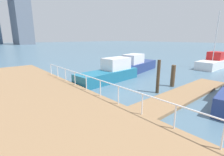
# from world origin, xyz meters

# --- Properties ---
(ground_plane) EXTENTS (300.00, 300.00, 0.00)m
(ground_plane) POSITION_xyz_m (0.00, 20.00, 0.00)
(ground_plane) COLOR slate
(floating_dock) EXTENTS (11.20, 2.00, 0.18)m
(floating_dock) POSITION_xyz_m (2.10, 10.80, 0.09)
(floating_dock) COLOR #93704C
(floating_dock) RESTS_ON ground_plane
(boardwalk_railing) EXTENTS (0.06, 27.12, 1.08)m
(boardwalk_railing) POSITION_xyz_m (-3.15, 8.62, 1.24)
(boardwalk_railing) COLOR white
(boardwalk_railing) RESTS_ON boardwalk
(dock_piling_3) EXTENTS (0.36, 0.36, 1.84)m
(dock_piling_3) POSITION_xyz_m (3.59, 12.55, 0.92)
(dock_piling_3) COLOR brown
(dock_piling_3) RESTS_ON ground_plane
(dock_piling_4) EXTENTS (0.24, 0.24, 2.50)m
(dock_piling_4) POSITION_xyz_m (1.17, 12.38, 1.25)
(dock_piling_4) COLOR #473826
(dock_piling_4) RESTS_ON ground_plane
(moored_boat_2) EXTENTS (7.06, 3.44, 2.18)m
(moored_boat_2) POSITION_xyz_m (6.14, 18.82, 0.80)
(moored_boat_2) COLOR navy
(moored_boat_2) RESTS_ON ground_plane
(moored_boat_3) EXTENTS (6.09, 2.19, 7.33)m
(moored_boat_3) POSITION_xyz_m (15.83, 13.62, 0.78)
(moored_boat_3) COLOR white
(moored_boat_3) RESTS_ON ground_plane
(moored_boat_4) EXTENTS (6.69, 2.59, 2.15)m
(moored_boat_4) POSITION_xyz_m (0.76, 17.46, 0.79)
(moored_boat_4) COLOR #1E6B8C
(moored_boat_4) RESTS_ON ground_plane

